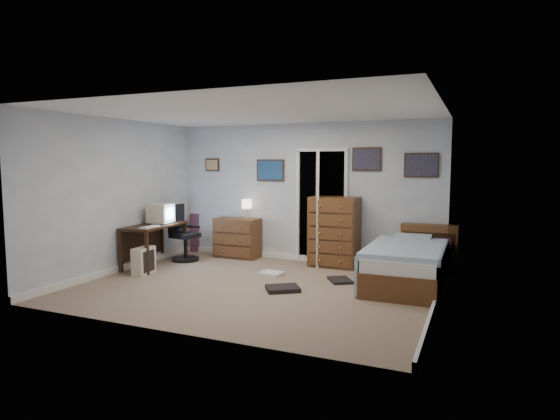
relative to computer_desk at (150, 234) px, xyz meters
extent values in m
cube|color=gray|center=(2.29, -0.54, -0.57)|extent=(5.00, 4.00, 0.02)
cube|color=black|center=(0.09, 0.01, 0.15)|extent=(0.66, 1.30, 0.04)
cube|color=black|center=(-0.13, -0.60, -0.22)|extent=(0.05, 0.05, 0.69)
cube|color=black|center=(0.38, -0.57, -0.22)|extent=(0.05, 0.05, 0.69)
cube|color=black|center=(-0.20, 0.58, -0.22)|extent=(0.05, 0.05, 0.69)
cube|color=black|center=(0.30, 0.61, -0.22)|extent=(0.05, 0.05, 0.69)
cube|color=black|center=(-0.18, -0.01, -0.17)|extent=(0.11, 1.16, 0.49)
cube|color=beige|center=(0.11, 0.16, 0.35)|extent=(0.39, 0.37, 0.33)
cube|color=#8CB2F2|center=(0.30, 0.17, 0.35)|extent=(0.03, 0.27, 0.21)
cube|color=beige|center=(0.11, 0.16, 0.18)|extent=(0.26, 0.26, 0.02)
cube|color=beige|center=(0.27, -0.34, 0.18)|extent=(0.17, 0.40, 0.02)
cube|color=beige|center=(0.29, -0.54, -0.34)|extent=(0.22, 0.42, 0.44)
cube|color=black|center=(0.39, -0.54, -0.34)|extent=(0.02, 0.29, 0.34)
cylinder|color=black|center=(0.30, 0.59, -0.53)|extent=(0.57, 0.57, 0.06)
cylinder|color=black|center=(0.30, 0.59, -0.32)|extent=(0.07, 0.07, 0.38)
cube|color=black|center=(0.30, 0.59, -0.09)|extent=(0.48, 0.48, 0.08)
cube|color=black|center=(0.10, 0.62, 0.20)|extent=(0.12, 0.39, 0.52)
cube|color=black|center=(0.27, 0.36, 0.04)|extent=(0.29, 0.09, 0.04)
cube|color=black|center=(0.34, 0.82, 0.04)|extent=(0.29, 0.09, 0.04)
cube|color=maroon|center=(-0.03, 1.44, -0.18)|extent=(0.16, 0.16, 0.77)
cube|color=brown|center=(1.04, 1.24, -0.19)|extent=(0.84, 0.43, 0.75)
cylinder|color=gold|center=(1.24, 1.24, 0.20)|extent=(0.11, 0.11, 0.02)
cylinder|color=gold|center=(1.24, 1.24, 0.31)|extent=(0.02, 0.02, 0.22)
cylinder|color=beige|center=(1.24, 1.24, 0.47)|extent=(0.19, 0.19, 0.17)
cube|color=black|center=(2.64, 1.76, 0.44)|extent=(0.90, 0.60, 2.00)
cube|color=white|center=(2.19, 1.43, 0.44)|extent=(0.06, 0.05, 2.00)
cube|color=white|center=(3.09, 1.43, 0.44)|extent=(0.06, 0.05, 2.00)
cube|color=white|center=(2.64, 1.43, 1.46)|extent=(0.96, 0.05, 0.06)
cube|color=white|center=(2.59, 1.33, 0.44)|extent=(0.31, 0.77, 2.00)
sphere|color=gold|center=(2.90, 1.17, 0.44)|extent=(0.06, 0.06, 0.06)
cube|color=brown|center=(2.95, 1.21, 0.04)|extent=(0.83, 0.51, 1.21)
cube|color=brown|center=(4.50, 1.34, -0.16)|extent=(0.89, 0.23, 0.80)
cube|color=black|center=(4.50, 1.27, -0.01)|extent=(0.81, 0.10, 0.27)
cube|color=maroon|center=(4.50, 1.27, -0.05)|extent=(0.71, 0.12, 0.19)
cube|color=brown|center=(4.29, 0.42, -0.38)|extent=(1.01, 2.01, 0.35)
cube|color=white|center=(4.29, 0.42, -0.12)|extent=(0.97, 1.97, 0.18)
cube|color=#6087B3|center=(4.29, 0.32, -0.01)|extent=(1.07, 1.71, 0.10)
cube|color=#6087B3|center=(3.76, 0.31, -0.28)|extent=(0.05, 1.70, 0.54)
cube|color=#6791A5|center=(4.28, 1.17, 0.03)|extent=(0.55, 0.38, 0.13)
cube|color=#331E11|center=(0.39, 1.44, 1.19)|extent=(0.30, 0.03, 0.24)
cube|color=olive|center=(0.39, 1.43, 1.19)|extent=(0.25, 0.01, 0.19)
cube|color=#331E11|center=(1.64, 1.44, 1.09)|extent=(0.55, 0.03, 0.40)
cube|color=#0B1551|center=(1.64, 1.43, 1.09)|extent=(0.50, 0.01, 0.35)
cube|color=#331E11|center=(3.44, 1.44, 1.29)|extent=(0.50, 0.03, 0.40)
cube|color=black|center=(3.44, 1.43, 1.29)|extent=(0.45, 0.01, 0.35)
cube|color=#331E11|center=(4.34, 1.44, 1.19)|extent=(0.55, 0.03, 0.40)
cube|color=black|center=(4.34, 1.43, 1.19)|extent=(0.50, 0.01, 0.35)
cube|color=silver|center=(2.22, 0.19, -0.53)|extent=(0.38, 0.34, 0.05)
cube|color=black|center=(3.34, 0.23, -0.54)|extent=(0.47, 0.50, 0.04)
cube|color=black|center=(2.73, -0.58, -0.53)|extent=(0.57, 0.54, 0.06)
camera|label=1|loc=(5.21, -6.50, 1.23)|focal=30.00mm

